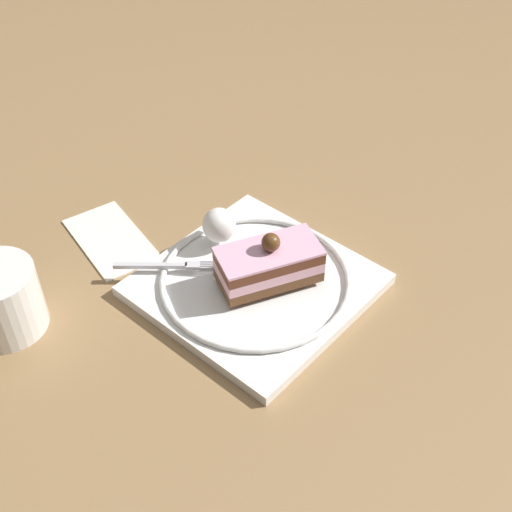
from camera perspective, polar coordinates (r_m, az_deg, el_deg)
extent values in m
plane|color=olive|center=(0.75, 1.06, -1.75)|extent=(2.40, 2.40, 0.00)
cube|color=white|center=(0.73, 0.00, -2.46)|extent=(0.23, 0.23, 0.01)
torus|color=white|center=(0.73, 0.00, -1.93)|extent=(0.22, 0.22, 0.01)
cube|color=brown|center=(0.72, 1.07, -1.51)|extent=(0.12, 0.10, 0.01)
cube|color=#EEB1C5|center=(0.71, 1.08, -0.79)|extent=(0.12, 0.10, 0.01)
cube|color=brown|center=(0.70, 1.09, -0.05)|extent=(0.12, 0.10, 0.01)
cube|color=#EBB1CE|center=(0.70, 1.10, 0.42)|extent=(0.12, 0.10, 0.00)
sphere|color=#553418|center=(0.69, 1.26, 1.16)|extent=(0.02, 0.02, 0.02)
ellipsoid|color=white|center=(0.76, -3.24, 2.51)|extent=(0.04, 0.04, 0.04)
cube|color=silver|center=(0.74, -8.89, -0.81)|extent=(0.05, 0.07, 0.00)
cube|color=silver|center=(0.74, -5.35, -0.82)|extent=(0.02, 0.02, 0.00)
cube|color=silver|center=(0.73, -3.78, -1.09)|extent=(0.02, 0.02, 0.00)
cube|color=silver|center=(0.74, -3.76, -0.91)|extent=(0.02, 0.02, 0.00)
cube|color=silver|center=(0.74, -3.75, -0.74)|extent=(0.02, 0.02, 0.00)
cube|color=silver|center=(0.74, -3.74, -0.56)|extent=(0.02, 0.02, 0.00)
cylinder|color=white|center=(0.72, -20.67, -3.48)|extent=(0.08, 0.08, 0.07)
cylinder|color=black|center=(0.74, -20.33, -4.48)|extent=(0.07, 0.07, 0.03)
cube|color=white|center=(0.82, -12.11, 1.44)|extent=(0.11, 0.14, 0.00)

